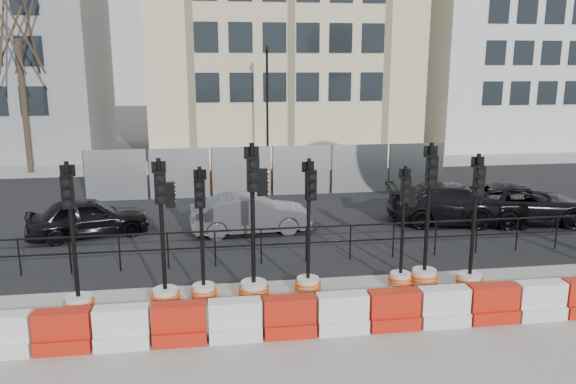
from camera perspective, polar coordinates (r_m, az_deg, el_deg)
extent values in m
plane|color=#51514C|center=(14.00, 2.73, -8.84)|extent=(120.00, 120.00, 0.00)
cube|color=gray|center=(11.33, 5.72, -14.35)|extent=(40.00, 6.00, 0.02)
cube|color=black|center=(20.57, -0.99, -1.62)|extent=(40.00, 14.00, 0.03)
cube|color=gray|center=(29.32, -3.25, 2.76)|extent=(40.00, 4.00, 0.02)
cube|color=silver|center=(39.96, 21.85, 16.10)|extent=(12.00, 9.00, 16.00)
cylinder|color=black|center=(15.44, -25.63, -6.06)|extent=(0.04, 0.04, 1.00)
cylinder|color=black|center=(15.12, -21.26, -6.04)|extent=(0.04, 0.04, 1.00)
cylinder|color=black|center=(14.89, -16.74, -5.99)|extent=(0.04, 0.04, 1.00)
cylinder|color=black|center=(14.75, -12.10, -5.89)|extent=(0.04, 0.04, 1.00)
cylinder|color=black|center=(14.72, -7.41, -5.75)|extent=(0.04, 0.04, 1.00)
cylinder|color=black|center=(14.78, -2.74, -5.58)|extent=(0.04, 0.04, 1.00)
cylinder|color=black|center=(14.93, 1.87, -5.37)|extent=(0.04, 0.04, 1.00)
cylinder|color=black|center=(15.18, 6.35, -5.13)|extent=(0.04, 0.04, 1.00)
cylinder|color=black|center=(15.52, 10.66, -4.87)|extent=(0.04, 0.04, 1.00)
cylinder|color=black|center=(15.94, 14.75, -4.60)|extent=(0.04, 0.04, 1.00)
cylinder|color=black|center=(16.44, 18.62, -4.33)|extent=(0.04, 0.04, 1.00)
cylinder|color=black|center=(17.01, 22.24, -4.05)|extent=(0.04, 0.04, 1.00)
cylinder|color=black|center=(17.64, 25.61, -3.78)|extent=(0.04, 0.04, 1.00)
cube|color=black|center=(14.79, 1.88, -3.60)|extent=(18.00, 0.04, 0.04)
cube|color=black|center=(14.92, 1.87, -5.18)|extent=(18.00, 0.04, 0.04)
cube|color=#919499|center=(22.42, -17.09, 1.60)|extent=(2.30, 0.05, 2.00)
cylinder|color=black|center=(22.62, -19.96, 1.49)|extent=(0.05, 0.05, 2.00)
cube|color=#919499|center=(22.17, -10.95, 1.82)|extent=(2.30, 0.05, 2.00)
cylinder|color=black|center=(22.26, -13.91, 1.72)|extent=(0.05, 0.05, 2.00)
cube|color=#919499|center=(22.19, -4.74, 2.02)|extent=(2.30, 0.05, 2.00)
cylinder|color=black|center=(22.15, -7.72, 1.93)|extent=(0.05, 0.05, 2.00)
cube|color=#919499|center=(22.46, 1.38, 2.20)|extent=(2.30, 0.05, 2.00)
cylinder|color=black|center=(22.30, -1.54, 2.12)|extent=(0.05, 0.05, 2.00)
cube|color=#919499|center=(22.98, 7.29, 2.34)|extent=(2.30, 0.05, 2.00)
cylinder|color=black|center=(22.70, 4.49, 2.28)|extent=(0.05, 0.05, 2.00)
cube|color=#919499|center=(23.73, 12.89, 2.46)|extent=(2.30, 0.05, 2.00)
cylinder|color=black|center=(23.35, 10.25, 2.41)|extent=(0.05, 0.05, 2.00)
cube|color=orange|center=(23.78, -11.70, 1.06)|extent=(1.00, 0.40, 0.80)
cube|color=orange|center=(23.74, -6.88, 1.22)|extent=(1.00, 0.40, 0.80)
cube|color=orange|center=(23.87, -2.08, 1.37)|extent=(1.00, 0.40, 0.80)
cube|color=orange|center=(24.16, 2.64, 1.51)|extent=(1.00, 0.40, 0.80)
cube|color=orange|center=(24.62, 7.22, 1.63)|extent=(1.00, 0.40, 0.80)
cylinder|color=black|center=(28.00, -2.12, 8.46)|extent=(0.12, 0.12, 6.00)
cube|color=black|center=(27.67, -2.11, 14.42)|extent=(0.12, 0.50, 0.12)
cylinder|color=#473828|center=(29.56, -25.21, 7.78)|extent=(0.28, 0.28, 6.30)
cube|color=silver|center=(11.77, -26.89, -13.92)|extent=(1.00, 0.50, 0.30)
cube|color=silver|center=(11.60, -27.10, -12.14)|extent=(1.00, 0.35, 0.50)
cube|color=red|center=(11.48, -21.77, -14.10)|extent=(1.00, 0.50, 0.30)
cube|color=red|center=(11.31, -21.94, -12.29)|extent=(1.00, 0.35, 0.50)
cube|color=silver|center=(11.28, -16.42, -14.18)|extent=(1.00, 0.50, 0.30)
cube|color=silver|center=(11.10, -16.55, -12.34)|extent=(1.00, 0.35, 0.50)
cube|color=red|center=(11.17, -10.92, -14.14)|extent=(1.00, 0.50, 0.30)
cube|color=red|center=(10.99, -11.01, -12.28)|extent=(1.00, 0.35, 0.50)
cube|color=silver|center=(11.16, -5.36, -13.97)|extent=(1.00, 0.50, 0.30)
cube|color=silver|center=(10.99, -5.41, -12.11)|extent=(1.00, 0.35, 0.50)
cube|color=red|center=(11.25, 0.14, -13.67)|extent=(1.00, 0.50, 0.30)
cube|color=red|center=(11.08, 0.14, -11.83)|extent=(1.00, 0.35, 0.50)
cube|color=silver|center=(11.44, 5.49, -13.27)|extent=(1.00, 0.50, 0.30)
cube|color=silver|center=(11.27, 5.54, -11.45)|extent=(1.00, 0.35, 0.50)
cube|color=red|center=(11.71, 10.61, -12.78)|extent=(1.00, 0.50, 0.30)
cube|color=red|center=(11.55, 10.70, -10.99)|extent=(1.00, 0.35, 0.50)
cube|color=silver|center=(12.08, 15.44, -12.22)|extent=(1.00, 0.50, 0.30)
cube|color=silver|center=(11.92, 15.56, -10.48)|extent=(1.00, 0.35, 0.50)
cube|color=red|center=(12.52, 19.94, -11.63)|extent=(1.00, 0.50, 0.30)
cube|color=red|center=(12.36, 20.09, -9.94)|extent=(1.00, 0.35, 0.50)
cube|color=silver|center=(13.03, 24.10, -11.01)|extent=(1.00, 0.50, 0.30)
cube|color=silver|center=(12.88, 24.26, -9.38)|extent=(1.00, 0.35, 0.50)
cylinder|color=white|center=(12.90, -20.46, -10.68)|extent=(0.54, 0.54, 0.40)
torus|color=#E44F0C|center=(12.93, -20.43, -11.01)|extent=(0.65, 0.65, 0.05)
torus|color=#E44F0C|center=(12.90, -20.46, -10.68)|extent=(0.65, 0.65, 0.05)
torus|color=#E44F0C|center=(12.87, -20.49, -10.36)|extent=(0.65, 0.65, 0.05)
cylinder|color=black|center=(12.37, -21.04, -3.90)|extent=(0.09, 0.09, 2.98)
cube|color=black|center=(12.04, -21.47, 0.02)|extent=(0.25, 0.15, 0.70)
cylinder|color=black|center=(12.01, -21.45, -1.08)|extent=(0.15, 0.06, 0.15)
cylinder|color=black|center=(11.97, -21.54, -0.06)|extent=(0.15, 0.06, 0.15)
cylinder|color=black|center=(11.92, -21.62, 0.97)|extent=(0.15, 0.06, 0.15)
cube|color=black|center=(12.14, -21.49, 2.04)|extent=(0.30, 0.05, 0.24)
cylinder|color=white|center=(12.77, -12.33, -10.39)|extent=(0.54, 0.54, 0.40)
torus|color=#E44F0C|center=(12.80, -12.31, -10.72)|extent=(0.65, 0.65, 0.05)
torus|color=#E44F0C|center=(12.77, -12.33, -10.39)|extent=(0.65, 0.65, 0.05)
torus|color=#E44F0C|center=(12.74, -12.34, -10.06)|extent=(0.65, 0.65, 0.05)
cylinder|color=black|center=(12.23, -12.68, -3.52)|extent=(0.09, 0.09, 2.98)
cube|color=black|center=(11.90, -12.86, 0.46)|extent=(0.26, 0.17, 0.70)
cylinder|color=black|center=(11.87, -12.78, -0.65)|extent=(0.15, 0.07, 0.15)
cylinder|color=black|center=(11.82, -12.83, 0.38)|extent=(0.15, 0.07, 0.15)
cylinder|color=black|center=(11.77, -12.88, 1.42)|extent=(0.15, 0.07, 0.15)
cube|color=black|center=(11.99, -13.01, 2.50)|extent=(0.30, 0.07, 0.24)
cube|color=black|center=(12.07, -11.91, -0.28)|extent=(0.22, 0.16, 0.55)
cylinder|color=white|center=(12.89, -8.54, -10.05)|extent=(0.50, 0.50, 0.37)
torus|color=#E44F0C|center=(12.92, -8.53, -10.36)|extent=(0.60, 0.60, 0.05)
torus|color=#E44F0C|center=(12.89, -8.54, -10.05)|extent=(0.60, 0.60, 0.05)
torus|color=#E44F0C|center=(12.86, -8.55, -9.75)|extent=(0.60, 0.60, 0.05)
cylinder|color=black|center=(12.39, -8.77, -3.75)|extent=(0.08, 0.08, 2.77)
cube|color=black|center=(12.07, -8.95, -0.12)|extent=(0.23, 0.15, 0.65)
cylinder|color=black|center=(12.05, -8.95, -1.14)|extent=(0.14, 0.06, 0.14)
cylinder|color=black|center=(12.00, -8.99, -0.20)|extent=(0.14, 0.06, 0.14)
cylinder|color=black|center=(11.96, -9.02, 0.75)|extent=(0.14, 0.06, 0.14)
cube|color=black|center=(12.16, -8.94, 1.76)|extent=(0.28, 0.05, 0.22)
cylinder|color=white|center=(12.79, -3.49, -9.98)|extent=(0.58, 0.58, 0.43)
torus|color=#E44F0C|center=(12.82, -3.48, -10.33)|extent=(0.70, 0.70, 0.05)
torus|color=#E44F0C|center=(12.79, -3.49, -9.98)|extent=(0.70, 0.70, 0.05)
torus|color=#E44F0C|center=(12.75, -3.49, -9.62)|extent=(0.70, 0.70, 0.05)
cylinder|color=black|center=(12.22, -3.60, -2.52)|extent=(0.10, 0.10, 3.23)
cube|color=black|center=(11.87, -3.57, 1.83)|extent=(0.27, 0.17, 0.75)
cylinder|color=black|center=(11.83, -3.49, 0.63)|extent=(0.16, 0.06, 0.16)
cylinder|color=black|center=(11.79, -3.51, 1.75)|extent=(0.16, 0.06, 0.16)
cylinder|color=black|center=(11.74, -3.52, 2.89)|extent=(0.16, 0.06, 0.16)
cube|color=black|center=(11.98, -3.74, 4.03)|extent=(0.32, 0.05, 0.26)
cube|color=black|center=(12.07, -2.64, 0.99)|extent=(0.22, 0.15, 0.59)
cylinder|color=white|center=(13.11, 2.04, -9.47)|extent=(0.52, 0.52, 0.38)
torus|color=#E44F0C|center=(13.14, 2.04, -9.78)|extent=(0.62, 0.62, 0.05)
torus|color=#E44F0C|center=(13.11, 2.04, -9.47)|extent=(0.62, 0.62, 0.05)
torus|color=#E44F0C|center=(13.08, 2.04, -9.16)|extent=(0.62, 0.62, 0.05)
cylinder|color=black|center=(12.61, 2.10, -3.03)|extent=(0.09, 0.09, 2.87)
cube|color=black|center=(12.29, 2.34, 0.70)|extent=(0.25, 0.18, 0.67)
cylinder|color=black|center=(12.27, 2.47, -0.33)|extent=(0.15, 0.08, 0.14)
cylinder|color=black|center=(12.23, 2.48, 0.63)|extent=(0.15, 0.08, 0.14)
cylinder|color=black|center=(12.18, 2.49, 1.60)|extent=(0.15, 0.08, 0.14)
cube|color=black|center=(12.38, 2.04, 2.59)|extent=(0.29, 0.09, 0.23)
cylinder|color=white|center=(13.73, 11.33, -8.73)|extent=(0.48, 0.48, 0.35)
torus|color=#E44F0C|center=(13.76, 11.32, -9.01)|extent=(0.58, 0.58, 0.04)
torus|color=#E44F0C|center=(13.73, 11.33, -8.73)|extent=(0.58, 0.58, 0.04)
torus|color=#E44F0C|center=(13.71, 11.34, -8.46)|extent=(0.58, 0.58, 0.04)
cylinder|color=black|center=(13.28, 11.60, -3.04)|extent=(0.08, 0.08, 2.66)
cube|color=black|center=(12.99, 11.87, 0.22)|extent=(0.22, 0.15, 0.62)
cylinder|color=black|center=(12.96, 11.91, -0.69)|extent=(0.14, 0.06, 0.13)
cylinder|color=black|center=(12.92, 11.95, 0.15)|extent=(0.14, 0.06, 0.13)
cylinder|color=black|center=(12.88, 11.99, 1.00)|extent=(0.14, 0.06, 0.13)
cube|color=black|center=(13.07, 11.77, 1.89)|extent=(0.27, 0.05, 0.21)
cube|color=black|center=(13.17, 12.47, -0.42)|extent=(0.19, 0.13, 0.49)
cylinder|color=white|center=(13.88, 13.65, -8.47)|extent=(0.56, 0.56, 0.42)
torus|color=#E44F0C|center=(13.91, 13.63, -8.79)|extent=(0.68, 0.68, 0.05)
torus|color=#E44F0C|center=(13.88, 13.65, -8.47)|extent=(0.68, 0.68, 0.05)
torus|color=#E44F0C|center=(13.85, 13.67, -8.14)|extent=(0.68, 0.68, 0.05)
cylinder|color=black|center=(13.37, 14.03, -1.78)|extent=(0.09, 0.09, 3.14)
cube|color=black|center=(13.05, 14.38, 2.08)|extent=(0.27, 0.18, 0.73)
cylinder|color=black|center=(13.02, 14.41, 1.02)|extent=(0.16, 0.08, 0.16)
cylinder|color=black|center=(12.97, 14.47, 2.01)|extent=(0.16, 0.08, 0.16)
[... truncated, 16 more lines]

